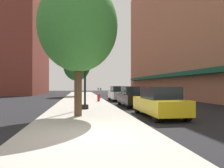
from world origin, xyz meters
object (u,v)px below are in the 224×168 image
at_px(fire_hydrant, 99,97).
at_px(parking_meter_near, 98,91).
at_px(parking_meter_far, 101,92).
at_px(tree_near, 77,66).
at_px(car_black, 132,97).
at_px(lamppost, 85,64).
at_px(car_yellow, 159,102).
at_px(car_silver, 118,94).
at_px(tree_mid, 78,26).

xyz_separation_m(fire_hydrant, parking_meter_near, (0.50, 6.18, 0.43)).
height_order(parking_meter_far, tree_near, tree_near).
relative_size(fire_hydrant, parking_meter_near, 0.60).
xyz_separation_m(parking_meter_far, car_black, (1.95, -7.13, -0.14)).
distance_m(lamppost, parking_meter_near, 13.13).
distance_m(parking_meter_near, parking_meter_far, 3.25).
bearing_deg(car_yellow, car_black, 91.94).
height_order(parking_meter_near, car_silver, car_silver).
distance_m(parking_meter_near, car_silver, 4.47).
distance_m(tree_near, car_silver, 11.52).
bearing_deg(fire_hydrant, car_silver, 41.40).
xyz_separation_m(tree_mid, car_yellow, (4.41, -0.23, -4.05)).
bearing_deg(car_silver, tree_near, 116.90).
xyz_separation_m(parking_meter_far, tree_near, (-2.88, 8.87, 3.90)).
relative_size(tree_mid, car_black, 1.67).
bearing_deg(tree_near, car_yellow, -77.50).
distance_m(fire_hydrant, car_silver, 3.28).
height_order(parking_meter_near, tree_near, tree_near).
xyz_separation_m(lamppost, parking_meter_far, (2.02, 9.53, -2.25)).
bearing_deg(tree_mid, car_black, 51.64).
relative_size(fire_hydrant, parking_meter_far, 0.60).
xyz_separation_m(lamppost, parking_meter_near, (2.02, 12.78, -2.25)).
bearing_deg(lamppost, tree_mid, -97.83).
bearing_deg(car_yellow, lamppost, 141.43).
bearing_deg(car_silver, car_black, -89.72).
relative_size(parking_meter_near, car_silver, 0.30).
height_order(lamppost, fire_hydrant, lamppost).
bearing_deg(lamppost, parking_meter_near, 81.00).
distance_m(fire_hydrant, tree_mid, 10.87).
relative_size(parking_meter_far, car_black, 0.30).
height_order(lamppost, tree_mid, tree_mid).
relative_size(tree_mid, car_yellow, 1.67).
xyz_separation_m(lamppost, car_yellow, (3.97, -3.39, -2.39)).
bearing_deg(fire_hydrant, car_black, -59.75).
bearing_deg(tree_mid, fire_hydrant, 78.65).
relative_size(fire_hydrant, car_black, 0.18).
xyz_separation_m(tree_mid, car_black, (4.41, 5.57, -4.05)).
xyz_separation_m(parking_meter_near, parking_meter_far, (0.00, -3.25, 0.00)).
distance_m(lamppost, car_silver, 9.91).
bearing_deg(parking_meter_near, lamppost, -99.00).
bearing_deg(tree_mid, parking_meter_near, 81.23).
bearing_deg(car_black, tree_near, 106.90).
relative_size(parking_meter_near, car_yellow, 0.30).
height_order(parking_meter_near, car_yellow, car_yellow).
height_order(fire_hydrant, car_silver, car_silver).
relative_size(parking_meter_far, car_silver, 0.30).
bearing_deg(car_black, parking_meter_near, 100.73).
distance_m(parking_meter_far, car_yellow, 13.07).
relative_size(parking_meter_near, tree_mid, 0.18).
height_order(tree_mid, car_silver, tree_mid).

